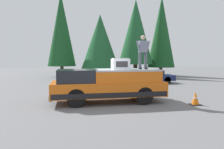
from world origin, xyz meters
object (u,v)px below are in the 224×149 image
object	(u,v)px
compressor_unit	(120,64)
pickup_truck	(108,85)
parked_car_navy	(151,77)
parked_car_white	(88,78)
traffic_cone	(195,99)
person_on_truck_bed	(143,51)

from	to	relation	value
compressor_unit	pickup_truck	bearing A→B (deg)	78.84
parked_car_navy	parked_car_white	bearing A→B (deg)	92.21
pickup_truck	traffic_cone	world-z (taller)	pickup_truck
parked_car_navy	pickup_truck	bearing A→B (deg)	145.19
pickup_truck	compressor_unit	distance (m)	1.21
parked_car_navy	traffic_cone	bearing A→B (deg)	171.75
compressor_unit	person_on_truck_bed	distance (m)	1.30
pickup_truck	parked_car_white	bearing A→B (deg)	3.48
parked_car_white	compressor_unit	bearing A→B (deg)	-172.03
compressor_unit	parked_car_white	xyz separation A→B (m)	(7.41, 1.04, -1.35)
pickup_truck	traffic_cone	distance (m)	4.22
person_on_truck_bed	parked_car_navy	xyz separation A→B (m)	(7.72, -3.49, -1.97)
compressor_unit	person_on_truck_bed	size ratio (longest dim) A/B	0.50
compressor_unit	person_on_truck_bed	world-z (taller)	person_on_truck_bed
compressor_unit	parked_car_navy	bearing A→B (deg)	-31.24
pickup_truck	compressor_unit	bearing A→B (deg)	-101.16
pickup_truck	person_on_truck_bed	size ratio (longest dim) A/B	3.28
person_on_truck_bed	parked_car_white	size ratio (longest dim) A/B	0.41
parked_car_white	traffic_cone	xyz separation A→B (m)	(-8.71, -4.37, -0.29)
compressor_unit	person_on_truck_bed	bearing A→B (deg)	-94.71
person_on_truck_bed	parked_car_white	bearing A→B (deg)	16.15
traffic_cone	compressor_unit	bearing A→B (deg)	68.65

